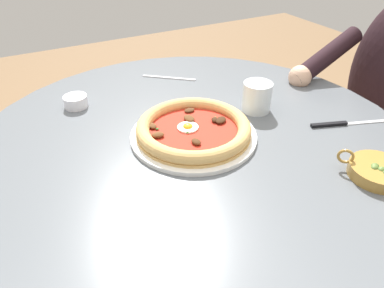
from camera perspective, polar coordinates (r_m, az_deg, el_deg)
The scene contains 8 objects.
dining_table at distance 0.92m, azimuth 0.23°, elevation -6.75°, with size 1.06×1.06×0.73m.
pizza_on_plate at distance 0.82m, azimuth 0.39°, elevation 2.18°, with size 0.30×0.30×0.04m.
water_glass at distance 0.94m, azimuth 10.48°, elevation 7.26°, with size 0.08×0.08×0.08m.
steak_knife at distance 0.95m, azimuth 23.04°, elevation 3.05°, with size 0.21×0.08×0.01m.
ramekin_capers at distance 1.00m, azimuth -18.42°, elevation 6.67°, with size 0.06×0.06×0.03m.
olive_pan at distance 0.80m, azimuth 28.02°, elevation -3.90°, with size 0.12×0.12×0.05m.
fork_utensil at distance 1.13m, azimuth -3.77°, elevation 10.72°, with size 0.14×0.12×0.00m.
diner_person at distance 1.38m, azimuth 28.49°, elevation 1.58°, with size 0.49×0.36×1.18m.
Camera 1 is at (-0.33, -0.61, 1.18)m, focal length 32.74 mm.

